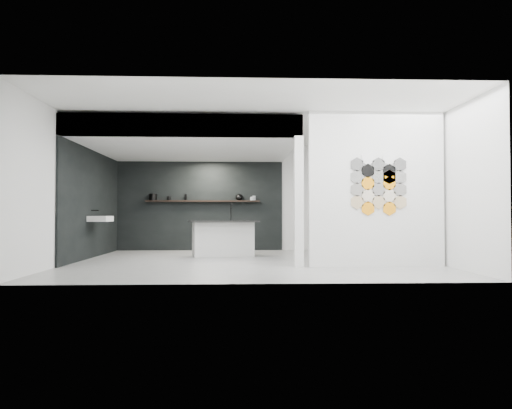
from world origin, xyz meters
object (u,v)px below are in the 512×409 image
object	(u,v)px
partition_panel	(376,189)
kitchen_island	(223,238)
wall_basin	(101,219)
stockpot	(153,197)
glass_vase	(254,198)
utensil_cup	(169,198)
kettle	(239,197)
bottle_dark	(186,197)
glass_bowl	(252,199)

from	to	relation	value
partition_panel	kitchen_island	size ratio (longest dim) A/B	1.72
wall_basin	stockpot	world-z (taller)	stockpot
partition_panel	glass_vase	size ratio (longest dim) A/B	23.04
stockpot	glass_vase	world-z (taller)	stockpot
kitchen_island	stockpot	bearing A→B (deg)	126.28
utensil_cup	kettle	bearing A→B (deg)	0.00
stockpot	bottle_dark	world-z (taller)	stockpot
partition_panel	utensil_cup	xyz separation A→B (m)	(-4.31, 3.87, -0.03)
kettle	utensil_cup	size ratio (longest dim) A/B	1.83
utensil_cup	wall_basin	bearing A→B (deg)	-119.16
kitchen_island	glass_vase	world-z (taller)	glass_vase
kitchen_island	bottle_dark	bearing A→B (deg)	109.61
glass_bowl	glass_vase	world-z (taller)	glass_vase
kettle	glass_vase	xyz separation A→B (m)	(0.39, 0.00, -0.02)
glass_bowl	bottle_dark	xyz separation A→B (m)	(-1.75, 0.00, 0.04)
glass_vase	kitchen_island	bearing A→B (deg)	-114.21
bottle_dark	glass_vase	bearing A→B (deg)	0.00
wall_basin	kettle	size ratio (longest dim) A/B	2.99
kitchen_island	glass_bowl	world-z (taller)	glass_bowl
kitchen_island	glass_vase	size ratio (longest dim) A/B	13.41
wall_basin	glass_vase	bearing A→B (deg)	31.35
stockpot	glass_vase	xyz separation A→B (m)	(2.65, 0.00, -0.02)
stockpot	bottle_dark	distance (m)	0.85
glass_bowl	wall_basin	bearing A→B (deg)	-148.32
kitchen_island	bottle_dark	xyz separation A→B (m)	(-1.04, 1.69, 0.99)
wall_basin	kitchen_island	size ratio (longest dim) A/B	0.37
stockpot	utensil_cup	size ratio (longest dim) A/B	1.87
kettle	bottle_dark	bearing A→B (deg)	-165.77
partition_panel	kettle	bearing A→B (deg)	122.54
kitchen_island	utensil_cup	size ratio (longest dim) A/B	14.88
kitchen_island	bottle_dark	world-z (taller)	bottle_dark
stockpot	glass_vase	size ratio (longest dim) A/B	1.69
kitchen_island	stockpot	xyz separation A→B (m)	(-1.89, 1.69, 0.99)
glass_bowl	bottle_dark	bearing A→B (deg)	180.00
kitchen_island	partition_panel	bearing A→B (deg)	-49.63
stockpot	kettle	size ratio (longest dim) A/B	1.02
bottle_dark	utensil_cup	bearing A→B (deg)	180.00
partition_panel	utensil_cup	distance (m)	5.79
kettle	stockpot	bearing A→B (deg)	-165.77
partition_panel	stockpot	xyz separation A→B (m)	(-4.73, 3.87, 0.00)
glass_vase	utensil_cup	xyz separation A→B (m)	(-2.24, 0.00, -0.01)
glass_vase	wall_basin	bearing A→B (deg)	-148.65
partition_panel	kitchen_island	world-z (taller)	partition_panel
bottle_dark	kettle	bearing A→B (deg)	0.00
partition_panel	glass_vase	xyz separation A→B (m)	(-2.08, 3.87, -0.02)
glass_bowl	glass_vase	size ratio (longest dim) A/B	1.04
wall_basin	utensil_cup	world-z (taller)	utensil_cup
kitchen_island	glass_bowl	distance (m)	2.06
partition_panel	kettle	world-z (taller)	partition_panel
kitchen_island	glass_vase	distance (m)	2.09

